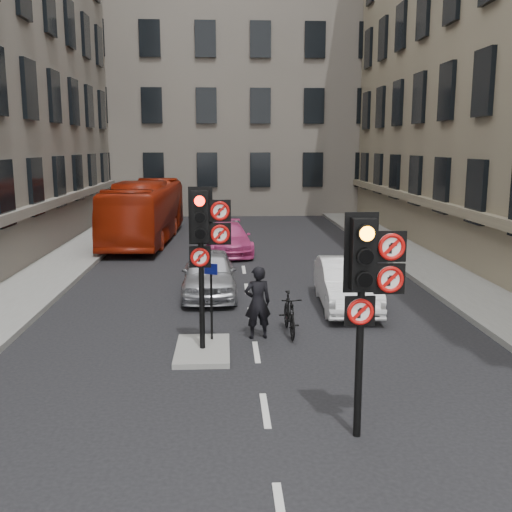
{
  "coord_description": "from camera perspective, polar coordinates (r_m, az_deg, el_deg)",
  "views": [
    {
      "loc": [
        -0.66,
        -7.78,
        4.57
      ],
      "look_at": [
        -0.12,
        2.82,
        2.6
      ],
      "focal_mm": 42.0,
      "sensor_mm": 36.0,
      "label": 1
    }
  ],
  "objects": [
    {
      "name": "car_white",
      "position": [
        17.21,
        8.61,
        -2.64
      ],
      "size": [
        1.66,
        4.24,
        1.37
      ],
      "primitive_type": "imported",
      "rotation": [
        0.0,
        0.0,
        -0.05
      ],
      "color": "white",
      "rests_on": "ground"
    },
    {
      "name": "ground",
      "position": [
        9.05,
        1.77,
        -19.83
      ],
      "size": [
        120.0,
        120.0,
        0.0
      ],
      "primitive_type": "plane",
      "color": "black",
      "rests_on": "ground"
    },
    {
      "name": "pavement_left",
      "position": [
        21.31,
        -20.75,
        -2.33
      ],
      "size": [
        3.0,
        50.0,
        0.16
      ],
      "primitive_type": "cube",
      "color": "gray",
      "rests_on": "ground"
    },
    {
      "name": "car_silver",
      "position": [
        18.45,
        -4.49,
        -1.64
      ],
      "size": [
        1.73,
        4.11,
        1.39
      ],
      "primitive_type": "imported",
      "rotation": [
        0.0,
        0.0,
        0.02
      ],
      "color": "#A6A7AD",
      "rests_on": "ground"
    },
    {
      "name": "info_sign",
      "position": [
        13.78,
        -4.28,
        -3.31
      ],
      "size": [
        0.3,
        0.14,
        1.8
      ],
      "rotation": [
        0.0,
        0.0,
        -0.34
      ],
      "color": "black",
      "rests_on": "centre_island"
    },
    {
      "name": "centre_island",
      "position": [
        13.56,
        -5.1,
        -8.95
      ],
      "size": [
        1.2,
        2.0,
        0.12
      ],
      "primitive_type": "cube",
      "color": "gray",
      "rests_on": "ground"
    },
    {
      "name": "car_pink",
      "position": [
        25.57,
        -2.66,
        1.67
      ],
      "size": [
        2.21,
        4.55,
        1.28
      ],
      "primitive_type": "imported",
      "rotation": [
        0.0,
        0.0,
        0.1
      ],
      "color": "#C53A7D",
      "rests_on": "ground"
    },
    {
      "name": "building_far",
      "position": [
        46.1,
        -2.19,
        17.29
      ],
      "size": [
        30.0,
        14.0,
        20.0
      ],
      "primitive_type": "cube",
      "color": "slate",
      "rests_on": "ground"
    },
    {
      "name": "bus_red",
      "position": [
        29.2,
        -10.5,
        4.21
      ],
      "size": [
        2.86,
        10.47,
        2.89
      ],
      "primitive_type": "imported",
      "rotation": [
        0.0,
        0.0,
        -0.04
      ],
      "color": "#971F0A",
      "rests_on": "ground"
    },
    {
      "name": "motorcyclist",
      "position": [
        14.29,
        0.16,
        -4.44
      ],
      "size": [
        0.71,
        0.53,
        1.76
      ],
      "primitive_type": "imported",
      "rotation": [
        0.0,
        0.0,
        3.32
      ],
      "color": "black",
      "rests_on": "ground"
    },
    {
      "name": "pavement_right",
      "position": [
        21.75,
        18.33,
        -1.93
      ],
      "size": [
        3.0,
        50.0,
        0.16
      ],
      "primitive_type": "cube",
      "color": "gray",
      "rests_on": "ground"
    },
    {
      "name": "signal_near",
      "position": [
        9.25,
        10.57,
        -2.08
      ],
      "size": [
        0.91,
        0.4,
        3.58
      ],
      "color": "black",
      "rests_on": "ground"
    },
    {
      "name": "motorcycle",
      "position": [
        14.69,
        3.2,
        -5.53
      ],
      "size": [
        0.54,
        1.72,
        1.03
      ],
      "primitive_type": "imported",
      "rotation": [
        0.0,
        0.0,
        0.03
      ],
      "color": "black",
      "rests_on": "ground"
    },
    {
      "name": "signal_far",
      "position": [
        12.92,
        -4.91,
        2.17
      ],
      "size": [
        0.91,
        0.4,
        3.58
      ],
      "color": "black",
      "rests_on": "centre_island"
    }
  ]
}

